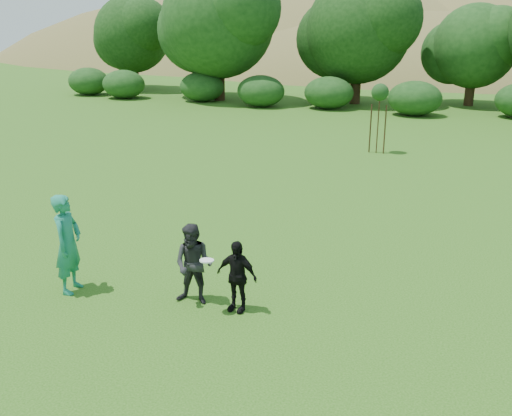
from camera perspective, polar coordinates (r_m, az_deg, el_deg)
The scene contains 8 objects.
ground at distance 11.23m, azimuth -6.12°, elevation -9.79°, with size 120.00×120.00×0.00m, color #19470C.
player_teal at distance 11.99m, azimuth -18.29°, elevation -3.41°, with size 0.75×0.49×2.05m, color #1C7E62.
player_grey at distance 11.05m, azimuth -6.24°, elevation -5.63°, with size 0.78×0.61×1.61m, color #252527.
player_black at distance 10.75m, azimuth -1.95°, elevation -6.81°, with size 0.83×0.34×1.41m, color black.
frisbee at distance 10.54m, azimuth -4.94°, elevation -5.25°, with size 0.27×0.27×0.04m.
sapling at distance 24.00m, azimuth 12.29°, elevation 11.06°, with size 0.70×0.70×2.85m.
hillside at distance 79.14m, azimuth 18.65°, elevation 4.72°, with size 150.00×72.00×52.00m.
tree_row at distance 37.32m, azimuth 21.42°, elevation 16.48°, with size 53.92×10.38×9.62m.
Camera 1 is at (4.96, -8.59, 5.26)m, focal length 40.00 mm.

